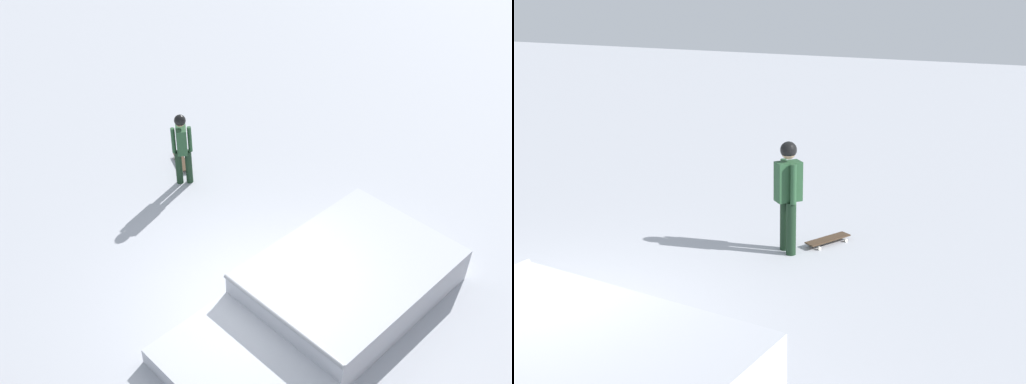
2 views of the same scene
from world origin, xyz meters
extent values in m
plane|color=#A8AAB2|center=(0.00, 0.00, 0.00)|extent=(60.00, 60.00, 0.00)
cube|color=#B0B3BB|center=(-1.35, 1.18, 0.35)|extent=(3.83, 2.94, 0.70)
cube|color=#B0B3BB|center=(1.34, 0.92, 0.15)|extent=(2.04, 2.76, 0.30)
cylinder|color=gray|center=(0.44, 1.01, 0.70)|extent=(0.33, 2.60, 0.08)
cylinder|color=black|center=(-1.68, -3.55, 0.41)|extent=(0.15, 0.15, 0.82)
cylinder|color=black|center=(-1.84, -3.41, 0.41)|extent=(0.15, 0.15, 0.82)
cube|color=#264C2D|center=(-1.76, -3.48, 1.12)|extent=(0.42, 0.43, 0.60)
cylinder|color=#264C2D|center=(-1.63, -3.60, 1.12)|extent=(0.09, 0.09, 0.60)
cylinder|color=#264C2D|center=(-1.89, -3.36, 1.12)|extent=(0.09, 0.09, 0.60)
sphere|color=tan|center=(-1.76, -3.48, 1.57)|extent=(0.22, 0.22, 0.22)
sphere|color=black|center=(-1.76, -3.48, 1.60)|extent=(0.25, 0.25, 0.25)
cube|color=#3F2D1E|center=(-2.21, -4.05, 0.08)|extent=(0.55, 0.80, 0.02)
cylinder|color=silver|center=(-2.23, -4.35, 0.03)|extent=(0.05, 0.06, 0.06)
cylinder|color=silver|center=(-2.44, -4.24, 0.03)|extent=(0.05, 0.06, 0.06)
cylinder|color=silver|center=(-1.97, -3.85, 0.03)|extent=(0.05, 0.06, 0.06)
cylinder|color=silver|center=(-2.18, -3.75, 0.03)|extent=(0.05, 0.06, 0.06)
camera|label=1|loc=(5.59, 4.92, 8.11)|focal=42.72mm
camera|label=2|loc=(-5.63, 5.64, 4.00)|focal=48.89mm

